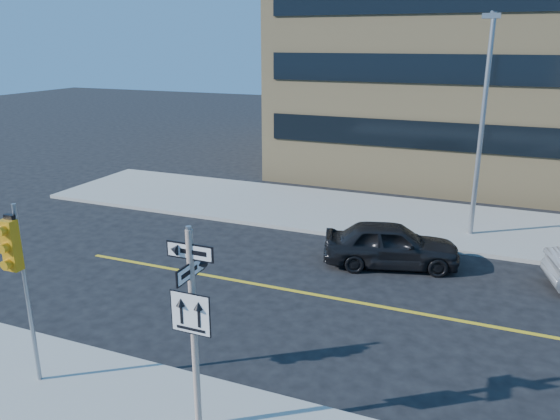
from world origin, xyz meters
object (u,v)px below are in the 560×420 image
at_px(traffic_signal, 15,260).
at_px(streetlight_a, 483,113).
at_px(sign_pole, 193,320).
at_px(parked_car_a, 391,244).

relative_size(traffic_signal, streetlight_a, 0.50).
xyz_separation_m(sign_pole, parked_car_a, (1.72, 9.58, -1.68)).
height_order(sign_pole, parked_car_a, sign_pole).
height_order(sign_pole, streetlight_a, streetlight_a).
relative_size(sign_pole, parked_car_a, 0.92).
bearing_deg(streetlight_a, sign_pole, -106.77).
bearing_deg(parked_car_a, streetlight_a, -47.44).
xyz_separation_m(traffic_signal, streetlight_a, (8.00, 13.42, 1.73)).
distance_m(sign_pole, streetlight_a, 14.05).
height_order(traffic_signal, streetlight_a, streetlight_a).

